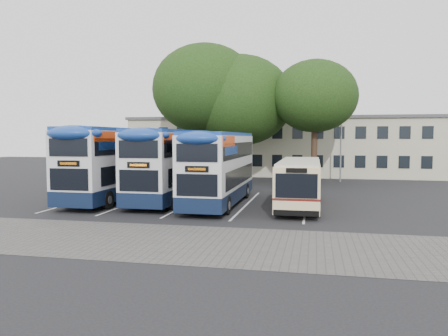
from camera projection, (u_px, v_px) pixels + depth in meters
ground at (237, 220)px, 21.41m from camera, size 120.00×120.00×0.00m
paving_strip at (163, 241)px, 16.94m from camera, size 40.00×6.00×0.01m
bay_lines at (191, 202)px, 27.06m from camera, size 14.12×11.00×0.01m
depot_building at (280, 146)px, 47.54m from camera, size 32.40×8.40×6.20m
lamp_post at (341, 126)px, 39.33m from camera, size 0.25×1.05×9.06m
tree_left at (205, 89)px, 39.52m from camera, size 9.57×9.57×12.47m
tree_mid at (240, 101)px, 39.55m from camera, size 9.64×9.64×11.47m
tree_right at (315, 96)px, 36.34m from camera, size 7.11×7.11×10.50m
bus_dd_left at (116, 160)px, 28.21m from camera, size 2.69×11.07×4.61m
bus_dd_mid at (172, 162)px, 27.86m from camera, size 2.62×10.80×4.50m
bus_dd_right at (220, 165)px, 26.18m from camera, size 2.52×10.38×4.32m
bus_single at (300, 180)px, 25.32m from camera, size 2.32×9.12×2.72m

